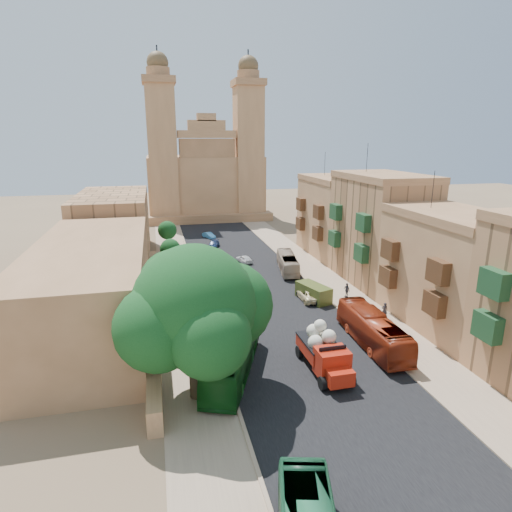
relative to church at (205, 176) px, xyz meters
name	(u,v)px	position (x,y,z in m)	size (l,w,h in m)	color
ground	(343,410)	(0.00, -78.61, -9.52)	(260.00, 260.00, 0.00)	brown
road_surface	(249,277)	(0.00, -48.61, -9.51)	(14.00, 140.00, 0.01)	black
sidewalk_east	(316,272)	(9.50, -48.61, -9.51)	(5.00, 140.00, 0.01)	#9B8065
sidewalk_west	(177,282)	(-9.50, -48.61, -9.51)	(5.00, 140.00, 0.01)	#9B8065
kerb_east	(299,273)	(7.00, -48.61, -9.46)	(0.25, 140.00, 0.12)	#9B8065
kerb_west	(197,280)	(-7.00, -48.61, -9.46)	(0.25, 140.00, 0.12)	#9B8065
townhouse_b	(451,269)	(15.95, -67.61, -3.86)	(9.00, 14.00, 14.90)	#A6744B
townhouse_c	(380,228)	(15.95, -53.61, -2.61)	(9.00, 14.00, 17.40)	#B17B50
townhouse_d	(335,216)	(15.95, -39.61, -3.36)	(9.00, 14.00, 15.90)	#A6744B
west_wall	(154,306)	(-12.50, -58.61, -8.62)	(1.00, 40.00, 1.80)	#A6744B
west_building_low	(93,287)	(-18.00, -60.61, -5.32)	(10.00, 28.00, 8.40)	#936540
west_building_mid	(114,227)	(-18.00, -34.61, -4.52)	(10.00, 22.00, 10.00)	#B17B50
church	(205,176)	(0.00, 0.00, 0.00)	(28.00, 22.50, 36.30)	#A6744B
ficus_tree	(196,310)	(-9.40, -74.61, -2.90)	(11.20, 10.30, 11.20)	#372A1B
street_tree_a	(182,315)	(-10.00, -66.61, -6.49)	(2.95, 2.95, 4.53)	#372A1B
street_tree_b	(175,275)	(-10.00, -54.61, -6.64)	(2.81, 2.81, 4.31)	#372A1B
street_tree_c	(170,249)	(-10.00, -42.61, -6.55)	(2.88, 2.88, 4.44)	#372A1B
street_tree_d	(167,230)	(-10.00, -30.61, -6.32)	(3.11, 3.11, 4.78)	#372A1B
red_truck	(324,351)	(0.64, -73.41, -7.78)	(2.77, 6.79, 3.94)	#B4200D
olive_pickup	(313,293)	(5.34, -58.61, -8.61)	(3.23, 4.87, 1.85)	#46521F
bus_green_north	(233,356)	(-6.50, -72.21, -7.95)	(2.64, 11.27, 3.14)	#104B15
bus_red_east	(373,330)	(6.50, -70.32, -8.03)	(2.49, 10.65, 2.97)	maroon
bus_cream_east	(288,263)	(5.77, -47.35, -8.27)	(2.10, 8.96, 2.50)	tan
car_blue_a	(246,313)	(-3.27, -61.98, -8.88)	(1.49, 3.71, 1.26)	#4F9AC1
car_white_a	(245,288)	(-1.80, -54.40, -8.88)	(1.34, 3.83, 1.26)	silver
car_cream	(309,294)	(4.89, -58.34, -8.87)	(2.14, 4.64, 1.29)	beige
car_dkblue	(214,244)	(-2.41, -31.36, -8.96)	(1.56, 3.84, 1.12)	navy
car_white_b	(244,259)	(0.77, -41.65, -8.94)	(1.35, 3.35, 1.14)	silver
car_blue_b	(209,235)	(-2.29, -24.01, -8.98)	(1.13, 3.25, 1.07)	teal
pedestrian_a	(384,310)	(10.61, -65.17, -8.65)	(0.63, 0.41, 1.73)	#27252A
pedestrian_c	(347,290)	(9.51, -58.50, -8.66)	(1.00, 0.42, 1.70)	#393841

